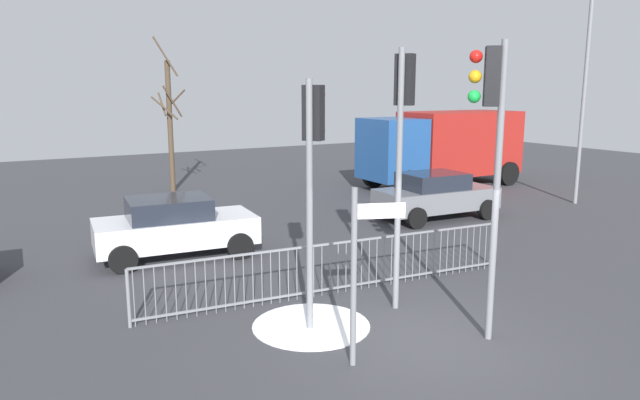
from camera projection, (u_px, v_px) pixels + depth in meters
The scene contains 12 objects.
ground_plane at pixel (423, 341), 9.50m from camera, with size 60.00×60.00×0.00m, color #38383D.
traffic_light_foreground_right at pixel (491, 125), 8.97m from camera, with size 0.48×0.46×4.79m.
traffic_light_rear_right at pixel (403, 121), 10.41m from camera, with size 0.51×0.42×4.76m.
traffic_light_foreground_left at pixel (313, 148), 9.56m from camera, with size 0.49×0.44×4.22m.
direction_sign_post at pixel (358, 267), 8.42m from camera, with size 0.74×0.34×2.69m.
pedestrian_guard_railing at pixel (338, 267), 11.62m from camera, with size 8.09×0.76×1.07m.
car_grey_near at pixel (435, 195), 18.27m from camera, with size 3.90×2.13×1.47m.
car_white_far at pixel (174, 226), 14.13m from camera, with size 3.94×2.23×1.47m.
delivery_truck at pixel (443, 145), 24.17m from camera, with size 7.08×2.77×3.10m.
street_lamp at pixel (587, 64), 19.94m from camera, with size 0.36×0.36×8.16m.
bare_tree_left at pixel (170, 122), 22.79m from camera, with size 1.42×1.42×5.98m.
snow_patch_kerb at pixel (311, 325), 10.11m from camera, with size 2.05×2.05×0.01m, color white.
Camera 1 is at (-5.92, -6.85, 4.07)m, focal length 32.63 mm.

